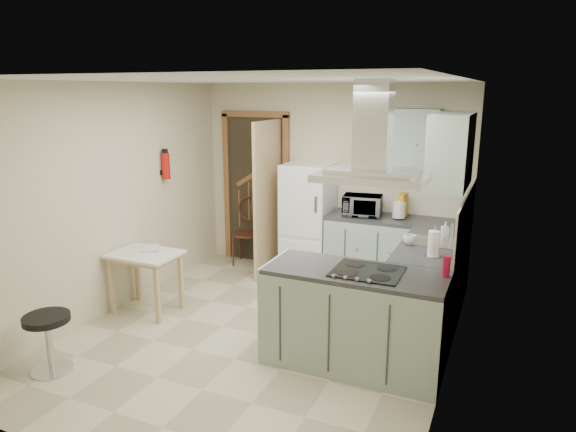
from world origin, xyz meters
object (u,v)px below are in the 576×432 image
at_px(fridge, 308,221).
at_px(stool, 49,343).
at_px(drop_leaf_table, 147,282).
at_px(bentwood_chair, 247,234).
at_px(microwave, 362,205).
at_px(extractor_hood, 371,177).
at_px(peninsula, 355,319).

xyz_separation_m(fridge, stool, (-1.18, -3.15, -0.49)).
height_order(drop_leaf_table, stool, drop_leaf_table).
bearing_deg(bentwood_chair, fridge, -15.48).
bearing_deg(microwave, stool, -129.33).
bearing_deg(bentwood_chair, microwave, -14.33).
height_order(extractor_hood, drop_leaf_table, extractor_hood).
distance_m(peninsula, extractor_hood, 1.27).
distance_m(extractor_hood, drop_leaf_table, 2.90).
distance_m(drop_leaf_table, microwave, 2.70).
relative_size(fridge, bentwood_chair, 1.72).
bearing_deg(stool, bentwood_chair, 86.16).
bearing_deg(fridge, drop_leaf_table, -124.22).
height_order(extractor_hood, microwave, extractor_hood).
relative_size(extractor_hood, drop_leaf_table, 1.24).
height_order(fridge, microwave, fridge).
height_order(drop_leaf_table, microwave, microwave).
height_order(fridge, extractor_hood, extractor_hood).
bearing_deg(drop_leaf_table, bentwood_chair, 81.98).
height_order(fridge, peninsula, fridge).
bearing_deg(peninsula, stool, -154.09).
relative_size(stool, microwave, 1.14).
xyz_separation_m(extractor_hood, bentwood_chair, (-2.29, 2.07, -1.28)).
bearing_deg(fridge, microwave, -2.74).
distance_m(drop_leaf_table, bentwood_chair, 1.90).
bearing_deg(extractor_hood, bentwood_chair, 137.88).
distance_m(extractor_hood, stool, 3.13).
relative_size(bentwood_chair, stool, 1.65).
relative_size(peninsula, stool, 2.92).
xyz_separation_m(peninsula, bentwood_chair, (-2.19, 2.07, -0.01)).
xyz_separation_m(extractor_hood, microwave, (-0.60, 1.95, -0.69)).
xyz_separation_m(peninsula, extractor_hood, (0.10, 0.00, 1.27)).
bearing_deg(extractor_hood, peninsula, 180.00).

